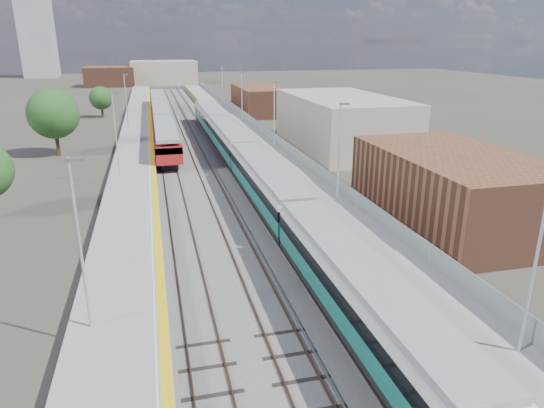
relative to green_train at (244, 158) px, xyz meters
name	(u,v)px	position (x,y,z in m)	size (l,w,h in m)	color
ground	(209,146)	(-1.50, 16.33, -2.06)	(320.00, 320.00, 0.00)	#47443A
ballast_bed	(190,143)	(-3.75, 18.83, -2.03)	(10.50, 155.00, 0.06)	#565451
tracks	(193,139)	(-3.15, 20.50, -1.95)	(8.96, 160.00, 0.17)	#4C3323
platform_right	(246,136)	(3.78, 18.82, -1.52)	(4.70, 155.00, 8.52)	slate
platform_left	(137,141)	(-10.55, 18.82, -1.54)	(4.30, 155.00, 8.52)	slate
buildings	(105,49)	(-19.62, 104.92, 8.65)	(72.00, 185.50, 40.00)	brown
green_train	(244,158)	(0.00, 0.00, 0.00)	(2.65, 73.92, 2.92)	black
red_train	(161,116)	(-7.00, 30.39, -0.03)	(2.71, 55.06, 3.42)	black
tree_b	(53,114)	(-19.35, 14.96, 2.84)	(5.74, 5.74, 7.78)	#382619
tree_c	(101,98)	(-16.75, 45.24, 1.32)	(3.97, 3.97, 5.37)	#382619
tree_d	(353,103)	(22.10, 25.72, 1.69)	(4.39, 4.39, 5.95)	#382619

